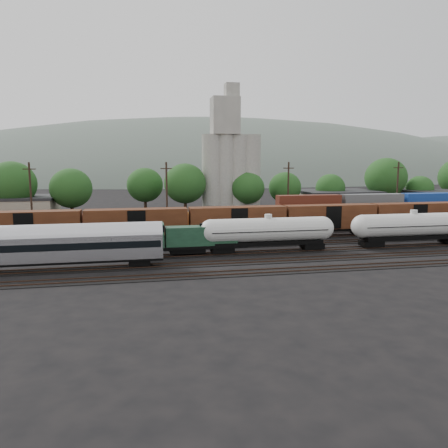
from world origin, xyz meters
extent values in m
plane|color=black|center=(0.00, 0.00, 0.00)|extent=(600.00, 600.00, 0.00)
cube|color=black|center=(0.00, -15.00, 0.04)|extent=(180.00, 3.20, 0.08)
cube|color=#382319|center=(0.00, -15.72, 0.12)|extent=(180.00, 0.08, 0.16)
cube|color=#382319|center=(0.00, -14.28, 0.12)|extent=(180.00, 0.08, 0.16)
cube|color=black|center=(0.00, -10.00, 0.04)|extent=(180.00, 3.20, 0.08)
cube|color=#382319|center=(0.00, -10.72, 0.12)|extent=(180.00, 0.08, 0.16)
cube|color=#382319|center=(0.00, -9.28, 0.12)|extent=(180.00, 0.08, 0.16)
cube|color=black|center=(0.00, -5.00, 0.04)|extent=(180.00, 3.20, 0.08)
cube|color=#382319|center=(0.00, -5.72, 0.12)|extent=(180.00, 0.08, 0.16)
cube|color=#382319|center=(0.00, -4.28, 0.12)|extent=(180.00, 0.08, 0.16)
cube|color=black|center=(0.00, 0.00, 0.04)|extent=(180.00, 3.20, 0.08)
cube|color=#382319|center=(0.00, -0.72, 0.12)|extent=(180.00, 0.08, 0.16)
cube|color=#382319|center=(0.00, 0.72, 0.12)|extent=(180.00, 0.08, 0.16)
cube|color=black|center=(0.00, 5.00, 0.04)|extent=(180.00, 3.20, 0.08)
cube|color=#382319|center=(0.00, 4.28, 0.12)|extent=(180.00, 0.08, 0.16)
cube|color=#382319|center=(0.00, 5.72, 0.12)|extent=(180.00, 0.08, 0.16)
cube|color=black|center=(0.00, 10.00, 0.04)|extent=(180.00, 3.20, 0.08)
cube|color=#382319|center=(0.00, 9.28, 0.12)|extent=(180.00, 0.08, 0.16)
cube|color=#382319|center=(0.00, 10.72, 0.12)|extent=(180.00, 0.08, 0.16)
cube|color=black|center=(0.00, 15.00, 0.04)|extent=(180.00, 3.20, 0.08)
cube|color=#382319|center=(0.00, 14.28, 0.12)|extent=(180.00, 0.08, 0.16)
cube|color=#382319|center=(0.00, 15.72, 0.12)|extent=(180.00, 0.08, 0.16)
cube|color=black|center=(-11.25, -5.00, 1.20)|extent=(15.51, 2.65, 0.37)
cube|color=black|center=(-11.25, -5.00, 0.79)|extent=(4.56, 2.01, 0.73)
cube|color=#1A3E28|center=(-9.39, -5.00, 2.62)|extent=(9.31, 2.19, 2.46)
cube|color=#1A3E28|center=(-15.91, -5.00, 2.89)|extent=(3.29, 2.65, 3.01)
cube|color=black|center=(-15.91, -5.00, 3.85)|extent=(3.38, 2.74, 0.82)
cube|color=#1A3E28|center=(-18.08, -5.00, 2.21)|extent=(1.46, 2.19, 1.64)
cylinder|color=black|center=(-9.39, -5.00, 3.99)|extent=(0.46, 0.46, 0.46)
cube|color=black|center=(-16.22, -5.00, 0.61)|extent=(2.37, 1.83, 0.64)
cube|color=black|center=(-6.29, -5.00, 0.61)|extent=(2.37, 1.83, 0.64)
cylinder|color=silver|center=(-0.33, -5.00, 3.11)|extent=(15.47, 3.19, 3.19)
sphere|color=silver|center=(-8.07, -5.00, 3.11)|extent=(3.19, 3.19, 3.19)
sphere|color=silver|center=(7.40, -5.00, 3.11)|extent=(3.19, 3.19, 3.19)
cylinder|color=silver|center=(-0.33, -5.00, 4.92)|extent=(0.99, 0.99, 0.55)
cube|color=black|center=(-0.33, -5.00, 3.11)|extent=(15.82, 3.34, 0.09)
cube|color=black|center=(-0.33, -5.00, 1.35)|extent=(14.94, 2.42, 0.55)
cube|color=black|center=(-6.66, -5.00, 0.69)|extent=(2.86, 2.20, 0.77)
cube|color=black|center=(5.99, -5.00, 0.69)|extent=(2.86, 2.20, 0.77)
cylinder|color=silver|center=(21.38, -5.00, 3.17)|extent=(15.76, 3.25, 3.25)
sphere|color=silver|center=(13.50, -5.00, 3.17)|extent=(3.25, 3.25, 3.25)
cylinder|color=silver|center=(21.38, -5.00, 5.01)|extent=(1.01, 1.01, 0.56)
cube|color=black|center=(21.38, -5.00, 3.17)|extent=(16.12, 3.40, 0.09)
cube|color=black|center=(21.38, -5.00, 1.38)|extent=(15.22, 2.46, 0.56)
cube|color=black|center=(14.93, -5.00, 0.70)|extent=(2.91, 2.24, 0.78)
cube|color=silver|center=(-25.84, -10.00, 2.61)|extent=(22.22, 2.68, 2.78)
cylinder|color=silver|center=(-25.84, -10.00, 4.00)|extent=(22.22, 2.68, 2.68)
cube|color=black|center=(-25.84, -10.00, 2.94)|extent=(21.78, 2.74, 0.78)
cube|color=black|center=(-25.84, -10.00, 1.13)|extent=(22.22, 2.41, 0.37)
cube|color=black|center=(-17.40, -10.00, 0.62)|extent=(2.41, 1.85, 0.65)
cube|color=black|center=(-10.19, 10.00, 1.21)|extent=(16.45, 2.65, 0.37)
cube|color=black|center=(-10.19, 10.00, 0.79)|extent=(4.57, 2.01, 0.73)
cube|color=orange|center=(-8.22, 10.00, 2.62)|extent=(9.87, 2.19, 2.47)
cube|color=orange|center=(-15.12, 10.00, 2.90)|extent=(3.29, 2.65, 3.02)
cube|color=black|center=(-15.12, 10.00, 3.85)|extent=(3.38, 2.74, 0.82)
cube|color=orange|center=(-17.43, 10.00, 2.21)|extent=(1.46, 2.19, 1.64)
cylinder|color=black|center=(-8.22, 10.00, 3.99)|extent=(0.46, 0.46, 0.46)
cube|color=black|center=(-15.45, 10.00, 0.61)|extent=(2.38, 1.83, 0.64)
cube|color=black|center=(-4.93, 10.00, 0.61)|extent=(2.38, 1.83, 0.64)
cube|color=black|center=(-33.04, 5.00, 1.20)|extent=(15.00, 2.60, 0.40)
cube|color=#482211|center=(-33.04, 5.00, 3.30)|extent=(15.00, 2.90, 3.80)
cube|color=black|center=(-17.64, 5.00, 1.20)|extent=(15.00, 2.60, 0.40)
cube|color=#482211|center=(-17.64, 5.00, 3.30)|extent=(15.00, 2.90, 3.80)
cube|color=black|center=(-2.24, 5.00, 1.20)|extent=(15.00, 2.60, 0.40)
cube|color=#482211|center=(-2.24, 5.00, 3.30)|extent=(15.00, 2.90, 3.80)
cube|color=black|center=(13.16, 5.00, 1.20)|extent=(15.00, 2.60, 0.40)
cube|color=#482211|center=(13.16, 5.00, 3.30)|extent=(15.00, 2.90, 3.80)
cube|color=black|center=(28.56, 5.00, 1.20)|extent=(15.00, 2.60, 0.40)
cube|color=#482211|center=(28.56, 5.00, 3.30)|extent=(15.00, 2.90, 3.80)
cube|color=black|center=(0.00, 15.00, 0.50)|extent=(160.00, 2.60, 0.60)
cube|color=#551713|center=(-37.69, 15.00, 2.10)|extent=(12.00, 2.40, 2.60)
cube|color=#471710|center=(-24.89, 15.00, 2.10)|extent=(12.00, 2.40, 2.60)
cube|color=#585B5D|center=(-12.09, 15.00, 2.10)|extent=(12.00, 2.40, 2.60)
cube|color=navy|center=(0.71, 15.00, 2.10)|extent=(12.00, 2.40, 2.60)
cube|color=maroon|center=(13.51, 15.00, 2.10)|extent=(12.00, 2.40, 2.60)
cube|color=#531F13|center=(13.51, 15.00, 4.70)|extent=(12.00, 2.40, 2.60)
cube|color=maroon|center=(26.31, 15.00, 2.10)|extent=(12.00, 2.40, 2.60)
cube|color=#545759|center=(26.31, 15.00, 4.70)|extent=(12.00, 2.40, 2.60)
cube|color=#C54D14|center=(39.11, 15.00, 2.10)|extent=(12.00, 2.40, 2.60)
cube|color=navy|center=(39.11, 15.00, 4.70)|extent=(12.00, 2.40, 2.60)
cylinder|color=#A09D92|center=(-1.00, 36.00, 9.00)|extent=(4.40, 4.40, 18.00)
cylinder|color=#A09D92|center=(2.00, 36.00, 9.00)|extent=(4.40, 4.40, 18.00)
cylinder|color=#A09D92|center=(5.00, 36.00, 9.00)|extent=(4.40, 4.40, 18.00)
cylinder|color=#A09D92|center=(8.00, 36.00, 9.00)|extent=(4.40, 4.40, 18.00)
cube|color=#A09D92|center=(2.00, 36.00, 22.00)|extent=(6.00, 5.00, 8.00)
cube|color=#A09D92|center=(3.50, 36.00, 27.00)|extent=(3.00, 3.00, 4.00)
cube|color=#9E937F|center=(30.00, 38.00, 2.30)|extent=(18.00, 14.00, 4.60)
cube|color=#232326|center=(30.00, 38.00, 4.85)|extent=(18.36, 14.28, 0.50)
cube|color=#9E937F|center=(55.00, 33.00, 2.30)|extent=(16.00, 10.00, 4.60)
cube|color=#232326|center=(55.00, 33.00, 4.85)|extent=(16.32, 10.20, 0.50)
cylinder|color=black|center=(-41.91, 33.04, 1.76)|extent=(0.70, 0.70, 3.51)
ellipsoid|color=#23511E|center=(-41.91, 33.04, 7.65)|extent=(9.53, 9.53, 9.03)
cylinder|color=black|center=(-30.57, 31.94, 1.55)|extent=(0.70, 0.70, 3.10)
ellipsoid|color=#23511E|center=(-30.57, 31.94, 6.76)|extent=(8.42, 8.42, 7.98)
cylinder|color=black|center=(-15.66, 42.22, 1.53)|extent=(0.70, 0.70, 3.06)
ellipsoid|color=#23511E|center=(-15.66, 42.22, 6.68)|extent=(8.32, 8.32, 7.88)
cylinder|color=black|center=(-7.17, 34.46, 1.68)|extent=(0.70, 0.70, 3.37)
ellipsoid|color=#23511E|center=(-7.17, 34.46, 7.33)|extent=(9.14, 9.14, 8.66)
cylinder|color=black|center=(7.00, 34.92, 1.40)|extent=(0.70, 0.70, 2.80)
ellipsoid|color=#23511E|center=(7.00, 34.92, 6.11)|extent=(7.61, 7.61, 7.21)
cylinder|color=black|center=(16.28, 36.24, 1.39)|extent=(0.70, 0.70, 2.78)
ellipsoid|color=#23511E|center=(16.28, 36.24, 6.06)|extent=(7.55, 7.55, 7.15)
cylinder|color=black|center=(28.61, 38.46, 1.31)|extent=(0.70, 0.70, 2.62)
ellipsoid|color=#23511E|center=(28.61, 38.46, 5.70)|extent=(7.10, 7.10, 6.73)
cylinder|color=black|center=(42.53, 37.16, 1.86)|extent=(0.70, 0.70, 3.73)
ellipsoid|color=#23511E|center=(42.53, 37.16, 8.13)|extent=(10.12, 10.12, 9.59)
cylinder|color=black|center=(51.61, 36.53, 1.23)|extent=(0.70, 0.70, 2.46)
ellipsoid|color=#23511E|center=(51.61, 36.53, 5.35)|extent=(6.67, 6.67, 6.32)
cylinder|color=black|center=(-36.00, 22.00, 6.00)|extent=(0.36, 0.36, 12.00)
cube|color=black|center=(-36.00, 22.00, 10.80)|extent=(2.20, 0.18, 0.18)
cylinder|color=black|center=(-12.00, 22.00, 6.00)|extent=(0.36, 0.36, 12.00)
cube|color=black|center=(-12.00, 22.00, 10.80)|extent=(2.20, 0.18, 0.18)
cylinder|color=black|center=(12.00, 22.00, 6.00)|extent=(0.36, 0.36, 12.00)
cube|color=black|center=(12.00, 22.00, 10.80)|extent=(2.20, 0.18, 0.18)
cylinder|color=black|center=(36.00, 22.00, 6.00)|extent=(0.36, 0.36, 12.00)
cube|color=black|center=(36.00, 22.00, 10.80)|extent=(2.20, 0.18, 0.18)
ellipsoid|color=#59665B|center=(40.00, 260.00, -22.75)|extent=(520.00, 286.00, 130.00)
camera|label=1|loc=(-17.41, -60.54, 12.33)|focal=35.00mm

